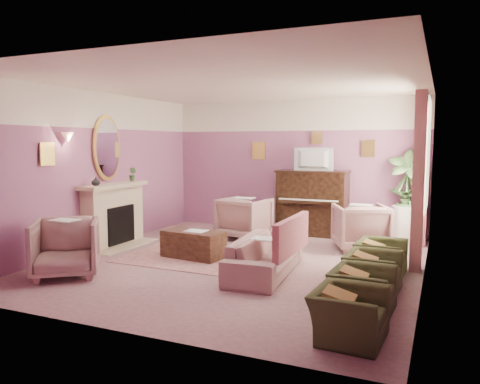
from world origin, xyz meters
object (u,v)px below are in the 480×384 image
at_px(olive_chair_b, 363,283).
at_px(side_table, 405,224).
at_px(television, 313,157).
at_px(olive_chair_d, 381,252).
at_px(coffee_table, 193,244).
at_px(floral_armchair_right, 361,225).
at_px(olive_chair_c, 373,266).
at_px(floral_armchair_front, 66,245).
at_px(sofa, 265,249).
at_px(floral_armchair_left, 244,216).
at_px(olive_chair_a, 349,306).
at_px(piano, 312,203).

height_order(olive_chair_b, side_table, side_table).
distance_m(television, olive_chair_d, 3.21).
relative_size(coffee_table, floral_armchair_right, 1.10).
distance_m(olive_chair_d, side_table, 2.45).
distance_m(floral_armchair_right, olive_chair_c, 2.33).
bearing_deg(floral_armchair_front, sofa, 25.45).
bearing_deg(floral_armchair_right, floral_armchair_left, 176.86).
relative_size(olive_chair_a, side_table, 1.08).
bearing_deg(coffee_table, side_table, 40.74).
distance_m(coffee_table, olive_chair_c, 3.01).
height_order(floral_armchair_left, olive_chair_a, floral_armchair_left).
xyz_separation_m(sofa, olive_chair_a, (1.53, -1.78, -0.04)).
distance_m(floral_armchair_left, floral_armchair_right, 2.29).
relative_size(floral_armchair_front, olive_chair_d, 1.20).
bearing_deg(coffee_table, olive_chair_d, 4.50).
distance_m(piano, television, 0.95).
relative_size(sofa, olive_chair_a, 2.43).
relative_size(floral_armchair_left, olive_chair_d, 1.20).
bearing_deg(olive_chair_a, floral_armchair_left, 124.83).
bearing_deg(olive_chair_a, olive_chair_c, 90.00).
relative_size(coffee_table, olive_chair_c, 1.32).
xyz_separation_m(olive_chair_c, side_table, (0.16, 3.27, 0.02)).
distance_m(olive_chair_b, olive_chair_c, 0.82).
relative_size(television, olive_chair_b, 1.06).
bearing_deg(side_table, floral_armchair_left, -163.51).
relative_size(floral_armchair_left, olive_chair_b, 1.20).
height_order(olive_chair_a, olive_chair_c, same).
relative_size(floral_armchair_front, olive_chair_b, 1.20).
distance_m(olive_chair_a, side_table, 4.91).
bearing_deg(sofa, floral_armchair_right, 64.55).
distance_m(floral_armchair_front, olive_chair_d, 4.51).
xyz_separation_m(floral_armchair_left, olive_chair_d, (2.80, -1.57, -0.13)).
xyz_separation_m(coffee_table, sofa, (1.42, -0.44, 0.15)).
bearing_deg(coffee_table, olive_chair_a, -37.03).
relative_size(television, coffee_table, 0.80).
distance_m(television, olive_chair_b, 4.58).
relative_size(olive_chair_a, olive_chair_d, 1.00).
relative_size(television, floral_armchair_front, 0.88).
bearing_deg(sofa, olive_chair_c, -5.40).
bearing_deg(olive_chair_d, floral_armchair_left, 150.76).
bearing_deg(sofa, coffee_table, 162.73).
distance_m(sofa, floral_armchair_front, 2.84).
distance_m(floral_armchair_right, floral_armchair_front, 4.89).
bearing_deg(side_table, coffee_table, -139.26).
relative_size(television, olive_chair_a, 1.06).
bearing_deg(side_table, television, -179.69).
bearing_deg(olive_chair_b, television, 112.24).
height_order(floral_armchair_front, olive_chair_d, floral_armchair_front).
distance_m(sofa, olive_chair_d, 1.67).
relative_size(coffee_table, olive_chair_a, 1.32).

